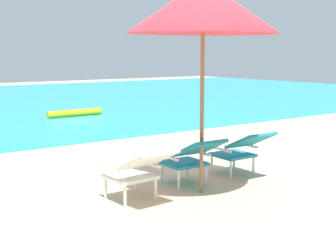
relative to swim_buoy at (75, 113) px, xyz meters
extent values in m
plane|color=#CCB78E|center=(-1.77, -3.45, -0.10)|extent=(40.00, 40.00, 0.00)
cylinder|color=yellow|center=(0.00, 0.00, 0.00)|extent=(1.60, 0.18, 0.18)
cube|color=silver|center=(-2.68, -7.43, 0.18)|extent=(0.55, 0.53, 0.04)
cube|color=silver|center=(-2.66, -7.79, 0.45)|extent=(0.55, 0.54, 0.27)
cylinder|color=white|center=(-2.92, -7.23, 0.03)|extent=(0.04, 0.04, 0.26)
cylinder|color=white|center=(-2.48, -7.21, 0.03)|extent=(0.04, 0.04, 0.26)
cylinder|color=white|center=(-2.89, -7.65, 0.03)|extent=(0.04, 0.04, 0.26)
cylinder|color=white|center=(-2.45, -7.63, 0.03)|extent=(0.04, 0.04, 0.26)
cube|color=white|center=(-2.94, -7.44, 0.30)|extent=(0.06, 0.50, 0.03)
cube|color=white|center=(-2.42, -7.41, 0.30)|extent=(0.06, 0.50, 0.03)
cube|color=teal|center=(-1.74, -7.24, 0.18)|extent=(0.54, 0.52, 0.04)
cube|color=teal|center=(-1.75, -7.61, 0.45)|extent=(0.54, 0.54, 0.27)
cylinder|color=white|center=(-1.95, -7.02, 0.03)|extent=(0.04, 0.04, 0.26)
cylinder|color=white|center=(-1.51, -7.04, 0.03)|extent=(0.04, 0.04, 0.26)
cylinder|color=white|center=(-1.97, -7.44, 0.03)|extent=(0.04, 0.04, 0.26)
cylinder|color=white|center=(-1.53, -7.46, 0.03)|extent=(0.04, 0.04, 0.26)
cube|color=white|center=(-2.00, -7.23, 0.30)|extent=(0.05, 0.50, 0.03)
cube|color=white|center=(-1.48, -7.25, 0.30)|extent=(0.05, 0.50, 0.03)
cube|color=teal|center=(-0.83, -7.25, 0.18)|extent=(0.54, 0.52, 0.04)
cube|color=teal|center=(-0.85, -7.61, 0.45)|extent=(0.54, 0.53, 0.27)
cylinder|color=white|center=(-1.05, -7.03, 0.03)|extent=(0.04, 0.04, 0.26)
cylinder|color=white|center=(-0.61, -7.04, 0.03)|extent=(0.04, 0.04, 0.26)
cylinder|color=white|center=(-1.06, -7.45, 0.03)|extent=(0.04, 0.04, 0.26)
cylinder|color=white|center=(-0.62, -7.46, 0.03)|extent=(0.04, 0.04, 0.26)
cube|color=white|center=(-1.09, -7.24, 0.30)|extent=(0.05, 0.50, 0.03)
cube|color=white|center=(-0.57, -7.26, 0.30)|extent=(0.05, 0.50, 0.03)
cylinder|color=olive|center=(-1.82, -7.72, 0.91)|extent=(0.05, 0.05, 2.01)
cone|color=red|center=(-1.82, -7.72, 2.19)|extent=(2.11, 2.12, 0.65)
camera|label=1|loc=(-5.52, -12.13, 1.64)|focal=50.22mm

